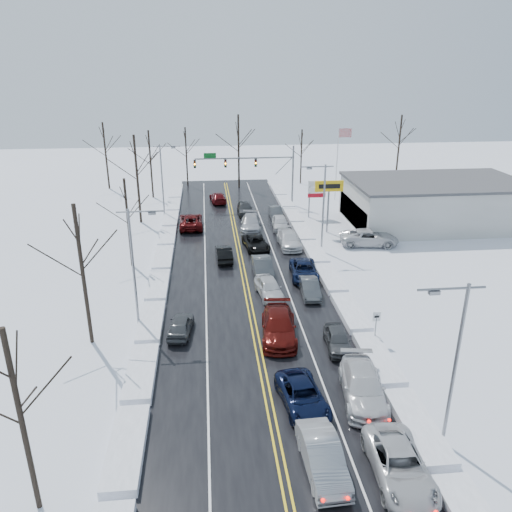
{
  "coord_description": "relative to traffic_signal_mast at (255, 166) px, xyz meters",
  "views": [
    {
      "loc": [
        -3.15,
        -37.37,
        18.35
      ],
      "look_at": [
        0.97,
        2.92,
        2.5
      ],
      "focal_mm": 35.0,
      "sensor_mm": 36.0,
      "label": 1
    }
  ],
  "objects": [
    {
      "name": "queued_car_16",
      "position": [
        1.85,
        -10.32,
        -5.48
      ],
      "size": [
        2.13,
        4.58,
        1.52
      ],
      "primitive_type": "imported",
      "rotation": [
        0.0,
        0.0,
        -0.08
      ],
      "color": "silver",
      "rests_on": "ground"
    },
    {
      "name": "tree_left_c",
      "position": [
        -13.95,
        -19.99,
        0.46
      ],
      "size": [
        3.4,
        3.4,
        8.5
      ],
      "color": "#2D231C",
      "rests_on": "ground"
    },
    {
      "name": "queued_car_6",
      "position": [
        -1.63,
        -16.68,
        -5.48
      ],
      "size": [
        2.82,
        5.12,
        1.36
      ],
      "primitive_type": "imported",
      "rotation": [
        0.0,
        0.0,
        0.12
      ],
      "color": "black",
      "rests_on": "ground"
    },
    {
      "name": "flagpole",
      "position": [
        11.72,
        2.01,
        0.45
      ],
      "size": [
        1.87,
        1.2,
        10.0
      ],
      "color": "silver",
      "rests_on": "ground"
    },
    {
      "name": "snow_bank_left",
      "position": [
        -11.05,
        -25.99,
        -5.48
      ],
      "size": [
        1.75,
        72.0,
        0.52
      ],
      "primitive_type": "cube",
      "color": "white",
      "rests_on": "ground"
    },
    {
      "name": "queued_car_11",
      "position": [
        2.0,
        -42.04,
        -5.48
      ],
      "size": [
        3.1,
        6.02,
        1.67
      ],
      "primitive_type": "imported",
      "rotation": [
        0.0,
        0.0,
        -0.14
      ],
      "color": "silver",
      "rests_on": "ground"
    },
    {
      "name": "tree_left_a",
      "position": [
        -14.45,
        -47.99,
        0.81
      ],
      "size": [
        3.6,
        3.6,
        9.0
      ],
      "color": "#2D231C",
      "rests_on": "ground"
    },
    {
      "name": "tree_far_a",
      "position": [
        -21.45,
        12.01,
        1.51
      ],
      "size": [
        4.0,
        4.0,
        10.0
      ],
      "color": "#2D231C",
      "rests_on": "ground"
    },
    {
      "name": "tree_left_e",
      "position": [
        -14.25,
        6.01,
        1.16
      ],
      "size": [
        3.8,
        3.8,
        9.5
      ],
      "color": "#2D231C",
      "rests_on": "ground"
    },
    {
      "name": "queued_car_15",
      "position": [
        1.92,
        -16.25,
        -5.48
      ],
      "size": [
        2.26,
        5.36,
        1.54
      ],
      "primitive_type": "imported",
      "rotation": [
        0.0,
        0.0,
        0.02
      ],
      "color": "silver",
      "rests_on": "ground"
    },
    {
      "name": "queued_car_17",
      "position": [
        1.98,
        -5.84,
        -5.48
      ],
      "size": [
        1.47,
        4.17,
        1.37
      ],
      "primitive_type": "imported",
      "rotation": [
        0.0,
        0.0,
        -0.0
      ],
      "color": "#44474A",
      "rests_on": "ground"
    },
    {
      "name": "tree_far_d",
      "position": [
        8.55,
        12.51,
        0.46
      ],
      "size": [
        3.4,
        3.4,
        8.5
      ],
      "color": "#2D231C",
      "rests_on": "ground"
    },
    {
      "name": "traffic_signal_mast",
      "position": [
        0.0,
        0.0,
        0.0
      ],
      "size": [
        13.28,
        0.39,
        8.0
      ],
      "color": "slate",
      "rests_on": "ground"
    },
    {
      "name": "queued_car_14",
      "position": [
        1.96,
        -24.45,
        -5.48
      ],
      "size": [
        2.71,
        5.24,
        1.41
      ],
      "primitive_type": "imported",
      "rotation": [
        0.0,
        0.0,
        -0.07
      ],
      "color": "black",
      "rests_on": "ground"
    },
    {
      "name": "road_surface",
      "position": [
        -3.45,
        -25.99,
        -5.47
      ],
      "size": [
        14.0,
        84.0,
        0.01
      ],
      "primitive_type": "cube",
      "color": "black",
      "rests_on": "ground"
    },
    {
      "name": "tree_far_c",
      "position": [
        -1.45,
        11.01,
        2.21
      ],
      "size": [
        4.4,
        4.4,
        11.0
      ],
      "color": "#2D231C",
      "rests_on": "ground"
    },
    {
      "name": "queued_car_12",
      "position": [
        1.95,
        -36.5,
        -5.48
      ],
      "size": [
        1.88,
        4.08,
        1.36
      ],
      "primitive_type": "imported",
      "rotation": [
        0.0,
        0.0,
        -0.07
      ],
      "color": "#3B3D40",
      "rests_on": "ground"
    },
    {
      "name": "tires_plus_sign",
      "position": [
        7.05,
        -12.0,
        -0.49
      ],
      "size": [
        3.2,
        0.34,
        6.0
      ],
      "color": "slate",
      "rests_on": "ground"
    },
    {
      "name": "tree_far_e",
      "position": [
        24.55,
        13.01,
        1.86
      ],
      "size": [
        4.2,
        4.2,
        10.5
      ],
      "color": "#2D231C",
      "rests_on": "ground"
    },
    {
      "name": "parked_car_0",
      "position": [
        10.49,
        -16.74,
        -5.48
      ],
      "size": [
        6.47,
        3.61,
        1.71
      ],
      "primitive_type": "imported",
      "rotation": [
        0.0,
        0.0,
        1.44
      ],
      "color": "silver",
      "rests_on": "ground"
    },
    {
      "name": "ground",
      "position": [
        -3.45,
        -27.99,
        -5.48
      ],
      "size": [
        160.0,
        160.0,
        0.0
      ],
      "primitive_type": "plane",
      "color": "silver",
      "rests_on": "ground"
    },
    {
      "name": "oncoming_car_0",
      "position": [
        -5.09,
        -19.46,
        -5.48
      ],
      "size": [
        1.7,
        4.38,
        1.42
      ],
      "primitive_type": "imported",
      "rotation": [
        0.0,
        0.0,
        3.19
      ],
      "color": "black",
      "rests_on": "ground"
    },
    {
      "name": "streetlight_ne",
      "position": [
        4.85,
        -17.99,
        -0.17
      ],
      "size": [
        3.2,
        0.25,
        9.0
      ],
      "color": "slate",
      "rests_on": "ground"
    },
    {
      "name": "tree_left_d",
      "position": [
        -14.65,
        -5.99,
        1.86
      ],
      "size": [
        4.2,
        4.2,
        10.5
      ],
      "color": "#2D231C",
      "rests_on": "ground"
    },
    {
      "name": "queued_car_3",
      "position": [
        -1.84,
        -34.65,
        -5.48
      ],
      "size": [
        2.99,
        6.12,
        1.72
      ],
      "primitive_type": "imported",
      "rotation": [
        0.0,
        0.0,
        -0.1
      ],
      "color": "#4B0D0A",
      "rests_on": "ground"
    },
    {
      "name": "speed_limit_sign",
      "position": [
        4.75,
        -35.99,
        -3.84
      ],
      "size": [
        0.55,
        0.09,
        2.35
      ],
      "color": "slate",
      "rests_on": "ground"
    },
    {
      "name": "streetlight_se",
      "position": [
        4.85,
        -45.99,
        -0.17
      ],
      "size": [
        3.2,
        0.25,
        9.0
      ],
      "color": "slate",
      "rests_on": "ground"
    },
    {
      "name": "oncoming_car_1",
      "position": [
        -8.52,
        -8.65,
        -5.48
      ],
      "size": [
        2.81,
        5.85,
        1.61
      ],
      "primitive_type": "imported",
      "rotation": [
        0.0,
        0.0,
        3.17
      ],
      "color": "#4D0A0B",
      "rests_on": "ground"
    },
    {
      "name": "queued_car_13",
      "position": [
        1.74,
        -28.14,
        -5.48
      ],
      "size": [
        1.63,
        4.14,
        1.34
      ],
      "primitive_type": "imported",
      "rotation": [
        0.0,
        0.0,
        -0.05
      ],
      "color": "#44484A",
      "rests_on": "ground"
    },
    {
      "name": "used_vehicles_sign",
      "position": [
        7.05,
        -5.99,
        -2.16
      ],
      "size": [
        2.2,
        0.22,
        4.65
      ],
      "color": "slate",
      "rests_on": "ground"
    },
    {
      "name": "queued_car_1",
      "position": [
        -1.54,
        -47.17,
        -5.48
      ],
      "size": [
        1.89,
        4.91,
        1.6
      ],
      "primitive_type": "imported",
      "rotation": [
        0.0,
        0.0,
        0.04
      ],
      "color": "#929599",
      "rests_on": "ground"
    },
    {
      "name": "parked_car_1",
      "position": [
        13.42,
        -11.28,
        -5.48
      ],
      "size": [
        2.84,
        5.88,
        1.65
      ],
      "primitive_type": "imported",
      "rotation": [
        0.0,
        0.0,
        0.1
      ],
      "color": "#474A4C",
      "rests_on": "ground"
    },
    {
      "name": "dealership_building",
      "position": [
        20.53,
        -9.99,
        -2.82
      ],
      "size": [
        20.4,
        12.4,
        5.3
      ],
      "color": "beige",
      "rests_on": "ground"
    },
    {
      "name": "oncoming_car_3",
      "position": [
        -8.79,
        -33.46,
        -5.48
      ],
      "size": [
        2.08,
        4.12,
        1.35
      ],
      "primitive_type": "imported",
      "rotation": [
        0.0,
        0.0,
        3.01
      ],
      "color": "#404245",
      "rests_on": "ground"
    },
    {
      "name": "tree_far_b",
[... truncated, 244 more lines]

